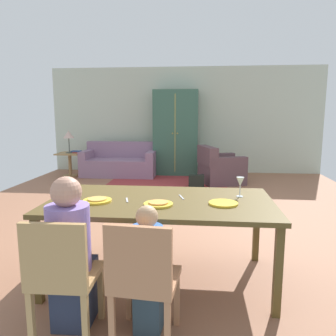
{
  "coord_description": "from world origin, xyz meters",
  "views": [
    {
      "loc": [
        0.44,
        -4.43,
        1.53
      ],
      "look_at": [
        0.04,
        -0.39,
        0.85
      ],
      "focal_mm": 35.15,
      "sensor_mm": 36.0,
      "label": 1
    }
  ],
  "objects_px": {
    "person_man": "(72,258)",
    "plate_near_child": "(158,204)",
    "plate_near_man": "(97,201)",
    "dining_table": "(161,206)",
    "book_upper": "(76,151)",
    "table_lamp": "(69,135)",
    "side_table": "(70,161)",
    "dining_chair_child": "(143,277)",
    "armchair": "(219,169)",
    "dining_chair_man": "(62,273)",
    "person_child": "(149,273)",
    "plate_near_woman": "(223,203)",
    "handbag": "(196,181)",
    "armoire": "(176,133)",
    "book_lower": "(78,152)",
    "couch": "(120,163)",
    "wine_glass": "(240,183)"
  },
  "relations": [
    {
      "from": "side_table",
      "to": "wine_glass",
      "type": "bearing_deg",
      "value": -52.57
    },
    {
      "from": "armchair",
      "to": "book_upper",
      "type": "xyz_separation_m",
      "value": [
        -3.43,
        0.42,
        0.3
      ]
    },
    {
      "from": "plate_near_man",
      "to": "couch",
      "type": "bearing_deg",
      "value": 101.94
    },
    {
      "from": "person_child",
      "to": "armchair",
      "type": "xyz_separation_m",
      "value": [
        0.77,
        5.14,
        -0.11
      ]
    },
    {
      "from": "person_child",
      "to": "table_lamp",
      "type": "xyz_separation_m",
      "value": [
        -2.83,
        5.55,
        0.58
      ]
    },
    {
      "from": "person_man",
      "to": "side_table",
      "type": "height_order",
      "value": "person_man"
    },
    {
      "from": "person_man",
      "to": "handbag",
      "type": "relative_size",
      "value": 3.47
    },
    {
      "from": "couch",
      "to": "table_lamp",
      "type": "bearing_deg",
      "value": -167.66
    },
    {
      "from": "plate_near_woman",
      "to": "book_upper",
      "type": "xyz_separation_m",
      "value": [
        -3.21,
        4.92,
        -0.15
      ]
    },
    {
      "from": "handbag",
      "to": "side_table",
      "type": "bearing_deg",
      "value": 163.8
    },
    {
      "from": "side_table",
      "to": "plate_near_man",
      "type": "bearing_deg",
      "value": -65.21
    },
    {
      "from": "side_table",
      "to": "table_lamp",
      "type": "xyz_separation_m",
      "value": [
        0.0,
        0.0,
        0.63
      ]
    },
    {
      "from": "person_child",
      "to": "plate_near_woman",
      "type": "bearing_deg",
      "value": 49.51
    },
    {
      "from": "plate_near_woman",
      "to": "dining_chair_man",
      "type": "relative_size",
      "value": 0.29
    },
    {
      "from": "side_table",
      "to": "book_upper",
      "type": "relative_size",
      "value": 2.64
    },
    {
      "from": "dining_chair_man",
      "to": "dining_chair_child",
      "type": "relative_size",
      "value": 1.0
    },
    {
      "from": "dining_table",
      "to": "book_lower",
      "type": "bearing_deg",
      "value": 118.51
    },
    {
      "from": "armoire",
      "to": "dining_chair_man",
      "type": "bearing_deg",
      "value": -92.43
    },
    {
      "from": "armoire",
      "to": "table_lamp",
      "type": "xyz_separation_m",
      "value": [
        -2.55,
        -0.6,
        -0.04
      ]
    },
    {
      "from": "dining_table",
      "to": "book_upper",
      "type": "bearing_deg",
      "value": 118.9
    },
    {
      "from": "plate_near_child",
      "to": "armoire",
      "type": "height_order",
      "value": "armoire"
    },
    {
      "from": "book_lower",
      "to": "plate_near_man",
      "type": "bearing_deg",
      "value": -67.28
    },
    {
      "from": "armchair",
      "to": "wine_glass",
      "type": "bearing_deg",
      "value": -90.69
    },
    {
      "from": "dining_chair_child",
      "to": "table_lamp",
      "type": "distance_m",
      "value": 6.4
    },
    {
      "from": "plate_near_woman",
      "to": "handbag",
      "type": "relative_size",
      "value": 0.78
    },
    {
      "from": "plate_near_man",
      "to": "person_child",
      "type": "xyz_separation_m",
      "value": [
        0.55,
        -0.62,
        -0.34
      ]
    },
    {
      "from": "plate_near_child",
      "to": "dining_chair_child",
      "type": "xyz_separation_m",
      "value": [
        -0.01,
        -0.73,
        -0.28
      ]
    },
    {
      "from": "dining_table",
      "to": "person_child",
      "type": "height_order",
      "value": "person_child"
    },
    {
      "from": "plate_near_child",
      "to": "person_child",
      "type": "xyz_separation_m",
      "value": [
        0.0,
        -0.56,
        -0.34
      ]
    },
    {
      "from": "plate_near_woman",
      "to": "armchair",
      "type": "height_order",
      "value": "armchair"
    },
    {
      "from": "wine_glass",
      "to": "armoire",
      "type": "height_order",
      "value": "armoire"
    },
    {
      "from": "wine_glass",
      "to": "book_upper",
      "type": "xyz_separation_m",
      "value": [
        -3.38,
        4.64,
        -0.27
      ]
    },
    {
      "from": "person_man",
      "to": "plate_near_child",
      "type": "bearing_deg",
      "value": 45.25
    },
    {
      "from": "dining_chair_child",
      "to": "book_lower",
      "type": "height_order",
      "value": "dining_chair_child"
    },
    {
      "from": "plate_near_man",
      "to": "plate_near_child",
      "type": "distance_m",
      "value": 0.55
    },
    {
      "from": "person_child",
      "to": "armchair",
      "type": "height_order",
      "value": "person_child"
    },
    {
      "from": "plate_near_woman",
      "to": "couch",
      "type": "height_order",
      "value": "couch"
    },
    {
      "from": "dining_chair_child",
      "to": "armchair",
      "type": "relative_size",
      "value": 0.8
    },
    {
      "from": "book_upper",
      "to": "armchair",
      "type": "bearing_deg",
      "value": -6.99
    },
    {
      "from": "dining_chair_man",
      "to": "handbag",
      "type": "height_order",
      "value": "dining_chair_man"
    },
    {
      "from": "plate_near_man",
      "to": "table_lamp",
      "type": "xyz_separation_m",
      "value": [
        -2.28,
        4.93,
        0.24
      ]
    },
    {
      "from": "couch",
      "to": "side_table",
      "type": "bearing_deg",
      "value": -167.66
    },
    {
      "from": "plate_near_man",
      "to": "dining_table",
      "type": "bearing_deg",
      "value": 12.33
    },
    {
      "from": "person_man",
      "to": "dining_chair_child",
      "type": "bearing_deg",
      "value": -17.86
    },
    {
      "from": "dining_table",
      "to": "armoire",
      "type": "xyz_separation_m",
      "value": [
        -0.28,
        5.42,
        0.35
      ]
    },
    {
      "from": "table_lamp",
      "to": "side_table",
      "type": "bearing_deg",
      "value": -90.0
    },
    {
      "from": "armchair",
      "to": "dining_table",
      "type": "bearing_deg",
      "value": -99.93
    },
    {
      "from": "table_lamp",
      "to": "person_man",
      "type": "bearing_deg",
      "value": -67.68
    },
    {
      "from": "dining_table",
      "to": "table_lamp",
      "type": "height_order",
      "value": "table_lamp"
    },
    {
      "from": "side_table",
      "to": "dining_table",
      "type": "bearing_deg",
      "value": -59.57
    }
  ]
}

